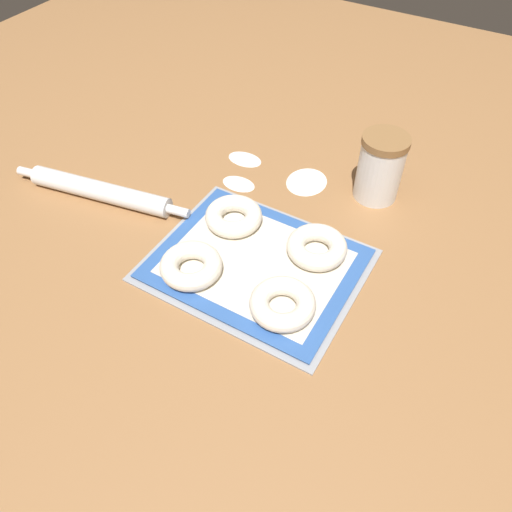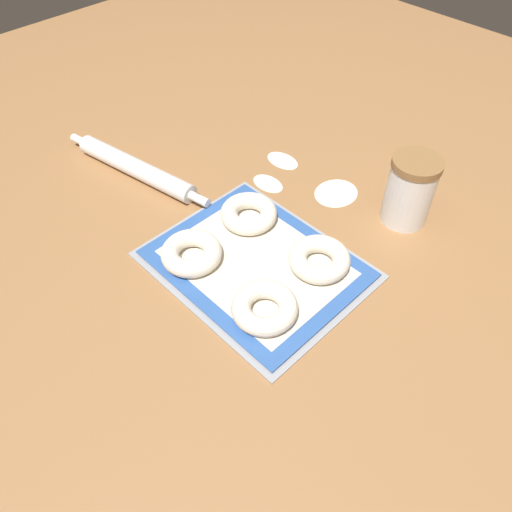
{
  "view_description": "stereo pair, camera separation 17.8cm",
  "coord_description": "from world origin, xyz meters",
  "px_view_note": "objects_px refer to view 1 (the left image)",
  "views": [
    {
      "loc": [
        0.35,
        -0.57,
        0.76
      ],
      "look_at": [
        0.01,
        0.01,
        0.03
      ],
      "focal_mm": 35.0,
      "sensor_mm": 36.0,
      "label": 1
    },
    {
      "loc": [
        0.49,
        -0.46,
        0.76
      ],
      "look_at": [
        0.01,
        0.01,
        0.03
      ],
      "focal_mm": 35.0,
      "sensor_mm": 36.0,
      "label": 2
    }
  ],
  "objects_px": {
    "bagel_back_right": "(317,247)",
    "rolling_pin": "(100,191)",
    "bagel_front_left": "(191,266)",
    "flour_canister": "(380,167)",
    "baking_tray": "(256,265)",
    "bagel_back_left": "(234,216)",
    "bagel_front_right": "(283,304)"
  },
  "relations": [
    {
      "from": "baking_tray",
      "to": "flour_canister",
      "type": "height_order",
      "value": "flour_canister"
    },
    {
      "from": "bagel_front_left",
      "to": "flour_canister",
      "type": "xyz_separation_m",
      "value": [
        0.22,
        0.42,
        0.05
      ]
    },
    {
      "from": "bagel_back_right",
      "to": "baking_tray",
      "type": "bearing_deg",
      "value": -138.32
    },
    {
      "from": "bagel_front_left",
      "to": "rolling_pin",
      "type": "height_order",
      "value": "bagel_front_left"
    },
    {
      "from": "bagel_back_right",
      "to": "rolling_pin",
      "type": "bearing_deg",
      "value": -170.67
    },
    {
      "from": "bagel_back_right",
      "to": "flour_canister",
      "type": "distance_m",
      "value": 0.26
    },
    {
      "from": "baking_tray",
      "to": "bagel_front_left",
      "type": "xyz_separation_m",
      "value": [
        -0.1,
        -0.09,
        0.03
      ]
    },
    {
      "from": "bagel_back_left",
      "to": "rolling_pin",
      "type": "relative_size",
      "value": 0.28
    },
    {
      "from": "bagel_front_right",
      "to": "bagel_back_right",
      "type": "relative_size",
      "value": 1.0
    },
    {
      "from": "bagel_front_left",
      "to": "bagel_front_right",
      "type": "height_order",
      "value": "same"
    },
    {
      "from": "baking_tray",
      "to": "rolling_pin",
      "type": "xyz_separation_m",
      "value": [
        -0.41,
        0.0,
        0.02
      ]
    },
    {
      "from": "bagel_back_right",
      "to": "rolling_pin",
      "type": "xyz_separation_m",
      "value": [
        -0.51,
        -0.08,
        -0.01
      ]
    },
    {
      "from": "flour_canister",
      "to": "rolling_pin",
      "type": "relative_size",
      "value": 0.35
    },
    {
      "from": "bagel_back_left",
      "to": "flour_canister",
      "type": "relative_size",
      "value": 0.79
    },
    {
      "from": "bagel_front_left",
      "to": "flour_canister",
      "type": "relative_size",
      "value": 0.79
    },
    {
      "from": "bagel_front_left",
      "to": "bagel_back_left",
      "type": "bearing_deg",
      "value": 91.37
    },
    {
      "from": "flour_canister",
      "to": "rolling_pin",
      "type": "distance_m",
      "value": 0.64
    },
    {
      "from": "bagel_front_left",
      "to": "rolling_pin",
      "type": "distance_m",
      "value": 0.33
    },
    {
      "from": "bagel_front_left",
      "to": "bagel_back_right",
      "type": "xyz_separation_m",
      "value": [
        0.19,
        0.17,
        0.0
      ]
    },
    {
      "from": "bagel_back_right",
      "to": "flour_canister",
      "type": "xyz_separation_m",
      "value": [
        0.03,
        0.25,
        0.05
      ]
    },
    {
      "from": "flour_canister",
      "to": "bagel_front_right",
      "type": "bearing_deg",
      "value": -93.32
    },
    {
      "from": "bagel_back_right",
      "to": "bagel_back_left",
      "type": "bearing_deg",
      "value": -177.93
    },
    {
      "from": "bagel_back_right",
      "to": "rolling_pin",
      "type": "distance_m",
      "value": 0.51
    },
    {
      "from": "bagel_back_right",
      "to": "rolling_pin",
      "type": "height_order",
      "value": "bagel_back_right"
    },
    {
      "from": "bagel_front_right",
      "to": "flour_canister",
      "type": "height_order",
      "value": "flour_canister"
    },
    {
      "from": "baking_tray",
      "to": "flour_canister",
      "type": "xyz_separation_m",
      "value": [
        0.13,
        0.33,
        0.07
      ]
    },
    {
      "from": "baking_tray",
      "to": "bagel_back_left",
      "type": "height_order",
      "value": "bagel_back_left"
    },
    {
      "from": "bagel_back_left",
      "to": "bagel_back_right",
      "type": "bearing_deg",
      "value": 2.07
    },
    {
      "from": "baking_tray",
      "to": "flour_canister",
      "type": "relative_size",
      "value": 2.66
    },
    {
      "from": "baking_tray",
      "to": "bagel_back_right",
      "type": "relative_size",
      "value": 3.38
    },
    {
      "from": "flour_canister",
      "to": "rolling_pin",
      "type": "bearing_deg",
      "value": -148.35
    },
    {
      "from": "bagel_front_right",
      "to": "bagel_back_right",
      "type": "distance_m",
      "value": 0.16
    }
  ]
}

